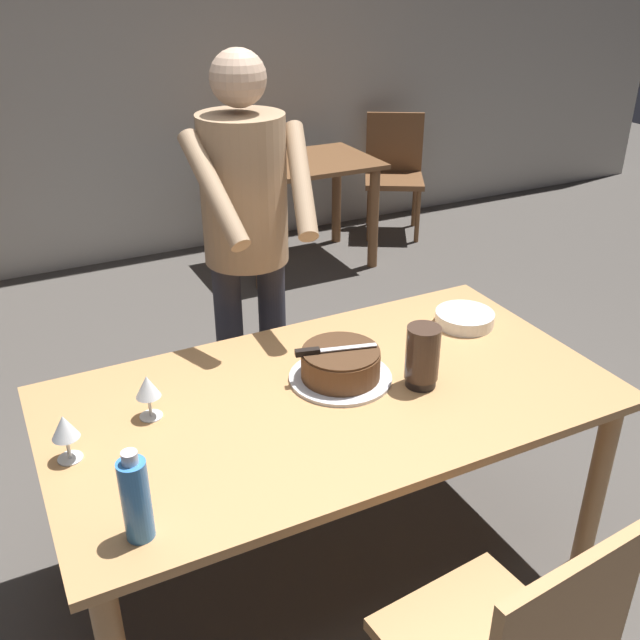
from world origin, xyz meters
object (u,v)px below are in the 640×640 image
Objects in this scene: wine_glass_far at (64,428)px; hurricane_lamp at (422,356)px; cake_on_platter at (341,366)px; background_chair_2 at (394,170)px; wine_glass_near at (148,388)px; person_cutting_cake at (247,229)px; background_table at (301,185)px; cake_knife at (319,351)px; water_bottle at (136,498)px; plate_stack at (465,318)px; main_dining_table at (331,417)px.

wine_glass_far is 0.69× the size of hurricane_lamp.
background_chair_2 is at bearing 55.02° from cake_on_platter.
person_cutting_cake is (0.55, 0.57, 0.22)m from wine_glass_near.
background_table is at bearing 53.33° from wine_glass_far.
cake_knife is at bearing -90.51° from person_cutting_cake.
water_bottle is at bearing -107.57° from wine_glass_near.
hurricane_lamp is at bearing -6.12° from wine_glass_far.
cake_knife is 0.16× the size of person_cutting_cake.
wine_glass_far is at bearing -158.66° from wine_glass_near.
wine_glass_near is at bearing -134.16° from person_cutting_cake.
person_cutting_cake reaches higher than plate_stack.
wine_glass_far is 0.39m from water_bottle.
plate_stack is 1.05× the size of hurricane_lamp.
background_table is (1.07, 2.57, -0.22)m from cake_on_platter.
main_dining_table is 1.04× the size of person_cutting_cake.
wine_glass_near reaches higher than cake_knife.
cake_on_platter is 1.36× the size of water_bottle.
cake_knife is 0.65m from person_cutting_cake.
wine_glass_near and wine_glass_far have the same top height.
water_bottle reaches higher than cake_on_platter.
cake_knife is 0.33m from hurricane_lamp.
plate_stack is 0.13× the size of person_cutting_cake.
hurricane_lamp is (0.22, -0.15, 0.06)m from cake_on_platter.
cake_on_platter is 1.27× the size of cake_knife.
background_table is at bearing 79.20° from plate_stack.
background_table is at bearing 66.71° from main_dining_table.
person_cutting_cake is 2.29m from background_table.
cake_knife reaches higher than main_dining_table.
plate_stack is 0.89m from person_cutting_cake.
plate_stack is 3.08m from background_chair_2.
person_cutting_cake reaches higher than wine_glass_far.
cake_on_platter is (0.07, 0.06, 0.15)m from main_dining_table.
wine_glass_far is (-0.80, 0.03, 0.20)m from main_dining_table.
wine_glass_far reaches higher than background_table.
main_dining_table is 7.15× the size of water_bottle.
background_chair_2 reaches higher than cake_on_platter.
cake_knife is at bearing -114.00° from background_table.
person_cutting_cake is (-0.28, 0.78, 0.22)m from hurricane_lamp.
plate_stack is at bearing 6.40° from wine_glass_far.
wine_glass_near reaches higher than plate_stack.
person_cutting_cake is at bearing 143.01° from plate_stack.
water_bottle is 0.15× the size of person_cutting_cake.
cake_knife is at bearing 31.61° from water_bottle.
hurricane_lamp reaches higher than wine_glass_far.
cake_knife is at bearing -5.31° from wine_glass_near.
hurricane_lamp reaches higher than cake_knife.
main_dining_table is at bearing 26.52° from water_bottle.
wine_glass_far is 0.14× the size of background_table.
cake_on_platter is 2.36× the size of wine_glass_far.
cake_knife is 1.85× the size of wine_glass_near.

